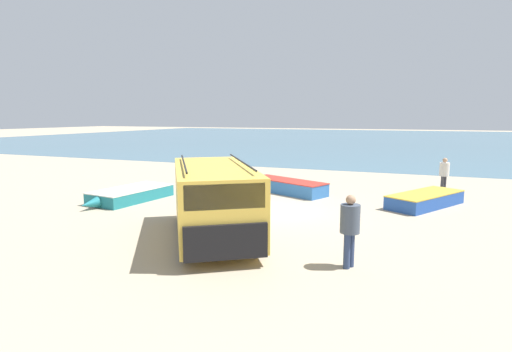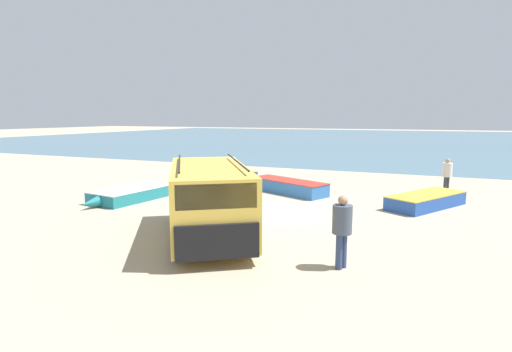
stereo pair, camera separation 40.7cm
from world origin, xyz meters
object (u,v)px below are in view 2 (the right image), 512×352
at_px(parked_van, 209,198).
at_px(fishing_rowboat_3, 285,186).
at_px(fisherman_2, 342,225).
at_px(fishing_rowboat_0, 231,174).
at_px(fishing_rowboat_1, 130,194).
at_px(fishing_rowboat_2, 428,200).
at_px(fisherman_1, 447,173).

xyz_separation_m(parked_van, fishing_rowboat_3, (-0.24, 7.47, -0.86)).
height_order(parked_van, fisherman_2, parked_van).
distance_m(fishing_rowboat_0, fishing_rowboat_3, 4.78).
xyz_separation_m(fishing_rowboat_1, fishing_rowboat_3, (5.46, 4.17, 0.04)).
distance_m(fishing_rowboat_1, fishing_rowboat_2, 12.08).
height_order(fishing_rowboat_1, fishing_rowboat_2, fishing_rowboat_2).
distance_m(parked_van, fisherman_1, 12.01).
bearing_deg(fisherman_2, fishing_rowboat_0, -28.33).
bearing_deg(parked_van, fishing_rowboat_1, -153.66).
height_order(fishing_rowboat_1, fisherman_1, fisherman_1).
relative_size(fishing_rowboat_1, fisherman_2, 2.46).
relative_size(fishing_rowboat_2, fishing_rowboat_3, 0.91).
bearing_deg(parked_van, fishing_rowboat_2, 105.90).
distance_m(fishing_rowboat_0, fisherman_1, 10.95).
height_order(parked_van, fishing_rowboat_3, parked_van).
relative_size(fishing_rowboat_1, fishing_rowboat_3, 0.92).
height_order(parked_van, fishing_rowboat_2, parked_van).
bearing_deg(fishing_rowboat_1, fishing_rowboat_2, 114.55).
xyz_separation_m(fishing_rowboat_1, fisherman_2, (9.69, -4.20, 0.78)).
distance_m(fishing_rowboat_1, fisherman_2, 10.58).
distance_m(parked_van, fishing_rowboat_0, 10.91).
height_order(fishing_rowboat_0, fishing_rowboat_1, fishing_rowboat_0).
distance_m(fishing_rowboat_2, fisherman_2, 7.98).
bearing_deg(fisherman_1, parked_van, -85.13).
xyz_separation_m(parked_van, fisherman_2, (3.98, -0.89, -0.13)).
bearing_deg(fisherman_1, fishing_rowboat_0, -141.48).
xyz_separation_m(parked_van, fisherman_1, (6.61, 10.02, -0.20)).
height_order(fishing_rowboat_3, fisherman_1, fisherman_1).
bearing_deg(fisherman_2, parked_van, 11.73).
bearing_deg(fishing_rowboat_1, fishing_rowboat_0, 175.83).
xyz_separation_m(fishing_rowboat_3, fisherman_2, (4.22, -8.36, 0.73)).
distance_m(fishing_rowboat_0, fishing_rowboat_1, 6.81).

